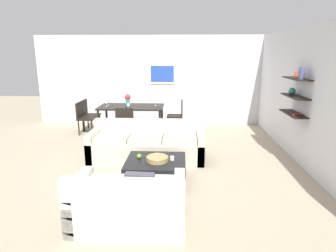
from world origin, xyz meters
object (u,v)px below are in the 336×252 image
(apple_on_coffee_table, at_px, (139,156))
(dining_chair_foot, at_px, (126,122))
(dining_table, at_px, (131,108))
(dining_chair_left_near, at_px, (84,116))
(wine_glass_foot, at_px, (128,105))
(loveseat_white, at_px, (129,203))
(wine_glass_left_far, at_px, (109,101))
(wine_glass_right_far, at_px, (155,102))
(decorative_bowl, at_px, (157,159))
(wine_glass_left_near, at_px, (106,102))
(dining_chair_right_far, at_px, (178,114))
(candle_jar, at_px, (172,158))
(centerpiece_vase, at_px, (128,99))
(dining_chair_left_far, at_px, (89,113))
(coffee_table, at_px, (156,170))
(sofa_beige, at_px, (147,145))

(apple_on_coffee_table, bearing_deg, dining_chair_foot, 106.75)
(dining_table, height_order, dining_chair_foot, dining_chair_foot)
(dining_chair_left_near, distance_m, wine_glass_foot, 1.35)
(loveseat_white, bearing_deg, wine_glass_left_far, 106.71)
(wine_glass_right_far, bearing_deg, decorative_bowl, -84.31)
(apple_on_coffee_table, xyz_separation_m, wine_glass_left_near, (-1.32, 2.97, 0.45))
(dining_table, bearing_deg, dining_chair_right_far, 9.60)
(dining_table, bearing_deg, dining_chair_foot, -90.00)
(dining_table, bearing_deg, candle_jar, -68.40)
(wine_glass_left_far, bearing_deg, centerpiece_vase, -14.36)
(dining_chair_left_far, bearing_deg, wine_glass_right_far, -2.88)
(coffee_table, relative_size, dining_chair_right_far, 1.17)
(dining_chair_left_near, bearing_deg, wine_glass_left_far, 28.29)
(decorative_bowl, height_order, wine_glass_right_far, wine_glass_right_far)
(coffee_table, distance_m, dining_chair_left_near, 3.71)
(dining_chair_right_far, bearing_deg, loveseat_white, -96.81)
(dining_chair_left_near, height_order, wine_glass_left_near, wine_glass_left_near)
(dining_chair_left_near, height_order, dining_chair_left_far, same)
(loveseat_white, height_order, wine_glass_right_far, wine_glass_right_far)
(dining_chair_right_far, bearing_deg, centerpiece_vase, -169.95)
(dining_chair_left_near, bearing_deg, wine_glass_foot, -9.10)
(wine_glass_left_far, relative_size, centerpiece_vase, 0.51)
(sofa_beige, distance_m, wine_glass_right_far, 2.25)
(loveseat_white, relative_size, wine_glass_foot, 9.57)
(sofa_beige, bearing_deg, apple_on_coffee_table, -90.16)
(dining_chair_left_far, bearing_deg, decorative_bowl, -56.27)
(dining_table, distance_m, dining_chair_right_far, 1.32)
(sofa_beige, height_order, dining_table, sofa_beige)
(apple_on_coffee_table, bearing_deg, dining_chair_right_far, 79.26)
(apple_on_coffee_table, height_order, dining_chair_right_far, dining_chair_right_far)
(sofa_beige, xyz_separation_m, loveseat_white, (0.06, -2.45, 0.00))
(candle_jar, relative_size, wine_glass_left_far, 0.45)
(sofa_beige, xyz_separation_m, dining_chair_left_near, (-1.95, 1.84, 0.21))
(dining_chair_left_near, bearing_deg, centerpiece_vase, 9.07)
(dining_chair_left_near, relative_size, wine_glass_left_near, 5.45)
(dining_chair_right_far, bearing_deg, wine_glass_left_near, -170.17)
(decorative_bowl, height_order, dining_chair_left_near, dining_chair_left_near)
(sofa_beige, relative_size, dining_chair_foot, 2.69)
(dining_chair_foot, xyz_separation_m, wine_glass_left_near, (-0.66, 0.77, 0.36))
(wine_glass_right_far, bearing_deg, wine_glass_left_far, 180.00)
(apple_on_coffee_table, relative_size, dining_chair_left_near, 0.10)
(dining_chair_right_far, relative_size, wine_glass_foot, 5.76)
(wine_glass_left_far, bearing_deg, wine_glass_left_near, -90.00)
(wine_glass_foot, height_order, wine_glass_right_far, wine_glass_right_far)
(centerpiece_vase, bearing_deg, sofa_beige, -69.60)
(dining_chair_left_far, bearing_deg, wine_glass_left_far, -8.88)
(decorative_bowl, bearing_deg, dining_chair_foot, 113.27)
(candle_jar, height_order, wine_glass_left_near, wine_glass_left_near)
(centerpiece_vase, bearing_deg, dining_table, 16.43)
(dining_chair_left_near, bearing_deg, decorative_bowl, -52.57)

